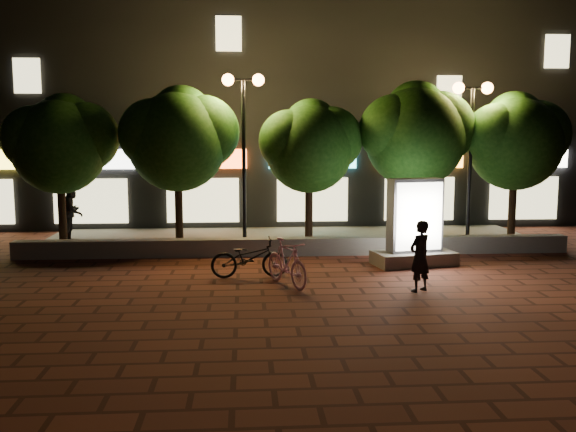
{
  "coord_description": "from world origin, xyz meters",
  "views": [
    {
      "loc": [
        -1.48,
        -13.63,
        3.44
      ],
      "look_at": [
        -0.42,
        1.5,
        1.47
      ],
      "focal_mm": 38.71,
      "sensor_mm": 36.0,
      "label": 1
    }
  ],
  "objects": [
    {
      "name": "scooter_parked",
      "position": [
        -1.38,
        1.22,
        0.49
      ],
      "size": [
        1.91,
        0.77,
        0.99
      ],
      "primitive_type": "imported",
      "rotation": [
        0.0,
        0.0,
        1.63
      ],
      "color": "black",
      "rests_on": "ground"
    },
    {
      "name": "tree_mid",
      "position": [
        0.55,
        5.46,
        3.22
      ],
      "size": [
        3.24,
        2.7,
        4.5
      ],
      "color": "black",
      "rests_on": "sidewalk"
    },
    {
      "name": "street_lamp_left",
      "position": [
        -1.5,
        5.2,
        4.03
      ],
      "size": [
        1.26,
        0.36,
        5.18
      ],
      "color": "black",
      "rests_on": "sidewalk"
    },
    {
      "name": "tree_right",
      "position": [
        3.86,
        5.46,
        3.57
      ],
      "size": [
        3.72,
        3.1,
        5.07
      ],
      "color": "black",
      "rests_on": "sidewalk"
    },
    {
      "name": "street_lamp_right",
      "position": [
        5.5,
        5.2,
        3.89
      ],
      "size": [
        1.26,
        0.36,
        4.98
      ],
      "color": "black",
      "rests_on": "sidewalk"
    },
    {
      "name": "scooter_pink",
      "position": [
        -0.54,
        0.35,
        0.54
      ],
      "size": [
        1.22,
        1.84,
        1.08
      ],
      "primitive_type": "imported",
      "rotation": [
        0.0,
        0.0,
        0.44
      ],
      "color": "#F1A0C8",
      "rests_on": "ground"
    },
    {
      "name": "tree_far_right",
      "position": [
        7.05,
        5.46,
        3.37
      ],
      "size": [
        3.48,
        2.9,
        4.76
      ],
      "color": "black",
      "rests_on": "sidewalk"
    },
    {
      "name": "ad_kiosk",
      "position": [
        3.02,
        2.43,
        0.93
      ],
      "size": [
        2.3,
        1.45,
        2.32
      ],
      "color": "slate",
      "rests_on": "ground"
    },
    {
      "name": "sidewalk",
      "position": [
        0.0,
        6.5,
        0.04
      ],
      "size": [
        16.0,
        5.0,
        0.08
      ],
      "primitive_type": "cube",
      "color": "slate",
      "rests_on": "ground"
    },
    {
      "name": "building_block",
      "position": [
        -0.01,
        12.99,
        5.0
      ],
      "size": [
        28.0,
        8.12,
        11.3
      ],
      "color": "black",
      "rests_on": "ground"
    },
    {
      "name": "retaining_wall",
      "position": [
        0.0,
        4.0,
        0.25
      ],
      "size": [
        16.0,
        0.45,
        0.5
      ],
      "primitive_type": "cube",
      "color": "slate",
      "rests_on": "ground"
    },
    {
      "name": "ground",
      "position": [
        0.0,
        0.0,
        0.0
      ],
      "size": [
        80.0,
        80.0,
        0.0
      ],
      "primitive_type": "plane",
      "color": "#5C281C",
      "rests_on": "ground"
    },
    {
      "name": "tree_left",
      "position": [
        -3.45,
        5.46,
        3.44
      ],
      "size": [
        3.6,
        3.0,
        4.89
      ],
      "color": "black",
      "rests_on": "sidewalk"
    },
    {
      "name": "pedestrian",
      "position": [
        -6.91,
        6.17,
        1.05
      ],
      "size": [
        0.79,
        0.98,
        1.95
      ],
      "primitive_type": "imported",
      "rotation": [
        0.0,
        0.0,
        1.52
      ],
      "color": "black",
      "rests_on": "sidewalk"
    },
    {
      "name": "rider",
      "position": [
        2.37,
        -0.4,
        0.8
      ],
      "size": [
        0.69,
        0.64,
        1.59
      ],
      "primitive_type": "imported",
      "rotation": [
        0.0,
        0.0,
        3.73
      ],
      "color": "black",
      "rests_on": "ground"
    },
    {
      "name": "tree_far_left",
      "position": [
        -6.95,
        5.46,
        3.29
      ],
      "size": [
        3.36,
        2.8,
        4.63
      ],
      "color": "black",
      "rests_on": "sidewalk"
    }
  ]
}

